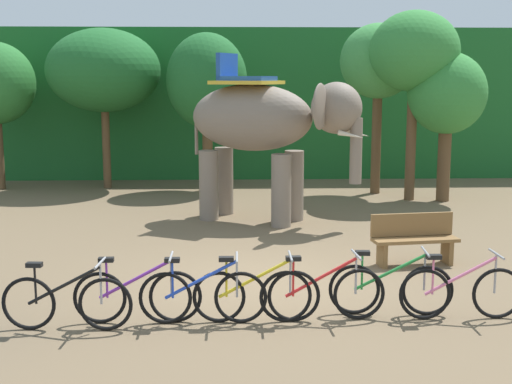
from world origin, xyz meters
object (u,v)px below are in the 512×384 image
at_px(tree_center_right, 447,95).
at_px(bike_red, 322,293).
at_px(bike_green, 391,288).
at_px(bike_pink, 461,292).
at_px(bike_black, 67,302).
at_px(bike_purple, 137,295).
at_px(tree_right, 104,71).
at_px(elephant, 265,124).
at_px(wooden_bench, 414,237).
at_px(bike_blue, 203,296).
at_px(bike_yellow, 256,294).
at_px(tree_far_left, 207,82).
at_px(tree_center, 414,53).
at_px(tree_far_right, 378,63).

xyz_separation_m(tree_center_right, bike_red, (-4.38, -8.98, -2.41)).
xyz_separation_m(bike_green, bike_pink, (0.91, -0.21, 0.00)).
xyz_separation_m(bike_black, bike_purple, (0.88, 0.24, 0.00)).
distance_m(bike_black, bike_green, 4.34).
height_order(tree_right, elephant, tree_right).
distance_m(elephant, bike_purple, 7.09).
bearing_deg(bike_green, bike_pink, -12.66).
distance_m(bike_black, bike_purple, 0.91).
bearing_deg(tree_center_right, elephant, -153.39).
bearing_deg(wooden_bench, bike_blue, -141.54).
bearing_deg(bike_yellow, tree_center_right, 59.67).
relative_size(tree_right, bike_blue, 2.72).
height_order(tree_far_left, bike_green, tree_far_left).
bearing_deg(tree_center, bike_blue, -119.09).
distance_m(tree_far_left, bike_black, 11.58).
xyz_separation_m(tree_center_right, bike_green, (-3.41, -8.78, -2.41)).
xyz_separation_m(tree_far_right, bike_pink, (-0.95, -10.28, -3.25)).
bearing_deg(tree_far_left, bike_purple, -92.96).
height_order(tree_far_right, tree_center, tree_center).
height_order(tree_center, bike_red, tree_center).
bearing_deg(bike_green, bike_yellow, -173.13).
bearing_deg(bike_red, bike_black, -175.87).
bearing_deg(elephant, bike_red, -85.97).
xyz_separation_m(elephant, bike_yellow, (-0.43, -6.58, -1.82)).
bearing_deg(tree_center, tree_far_right, 122.47).
bearing_deg(bike_purple, wooden_bench, 32.09).
height_order(tree_far_left, bike_blue, tree_far_left).
bearing_deg(elephant, bike_black, -112.99).
bearing_deg(tree_center, bike_red, -111.06).
relative_size(elephant, bike_green, 2.42).
relative_size(tree_right, bike_purple, 2.72).
relative_size(bike_green, wooden_bench, 1.11).
xyz_separation_m(bike_purple, bike_pink, (4.36, -0.01, 0.00)).
bearing_deg(bike_black, elephant, 67.01).
distance_m(tree_far_left, bike_yellow, 11.32).
xyz_separation_m(bike_red, bike_green, (0.97, 0.20, 0.00)).
bearing_deg(bike_black, bike_yellow, 5.11).
distance_m(bike_yellow, bike_pink, 2.77).
xyz_separation_m(bike_blue, bike_yellow, (0.71, 0.03, 0.00)).
relative_size(tree_center, wooden_bench, 3.22).
relative_size(bike_black, bike_yellow, 1.00).
relative_size(elephant, bike_red, 2.42).
height_order(tree_far_right, bike_black, tree_far_right).
height_order(tree_far_right, bike_purple, tree_far_right).
height_order(bike_yellow, bike_pink, same).
relative_size(tree_center_right, wooden_bench, 2.53).
distance_m(tree_far_right, bike_yellow, 11.42).
bearing_deg(bike_blue, bike_purple, 176.61).
distance_m(elephant, bike_green, 6.77).
height_order(bike_red, wooden_bench, bike_red).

